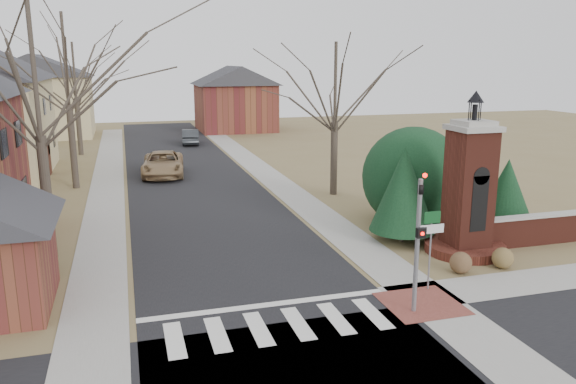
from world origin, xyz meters
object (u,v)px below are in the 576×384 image
object	(u,v)px
traffic_signal_pole	(418,232)
distant_car	(190,137)
brick_gate_monument	(468,200)
pickup_truck	(163,164)
sign_post	(431,235)

from	to	relation	value
traffic_signal_pole	distant_car	distance (m)	38.02
brick_gate_monument	pickup_truck	world-z (taller)	brick_gate_monument
sign_post	brick_gate_monument	distance (m)	4.55
brick_gate_monument	pickup_truck	size ratio (longest dim) A/B	1.12
traffic_signal_pole	pickup_truck	xyz separation A→B (m)	(-5.90, 23.72, -1.79)
distant_car	traffic_signal_pole	bearing A→B (deg)	99.90
sign_post	distant_car	world-z (taller)	sign_post
traffic_signal_pole	sign_post	world-z (taller)	traffic_signal_pole
sign_post	brick_gate_monument	size ratio (longest dim) A/B	0.42
sign_post	brick_gate_monument	xyz separation A→B (m)	(3.41, 3.01, 0.22)
brick_gate_monument	distant_car	world-z (taller)	brick_gate_monument
brick_gate_monument	distant_car	size ratio (longest dim) A/B	1.52
sign_post	brick_gate_monument	bearing A→B (deg)	41.42
traffic_signal_pole	pickup_truck	world-z (taller)	traffic_signal_pole
brick_gate_monument	distant_car	bearing A→B (deg)	101.97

